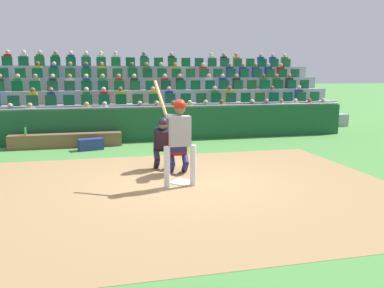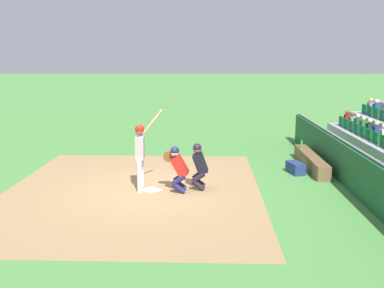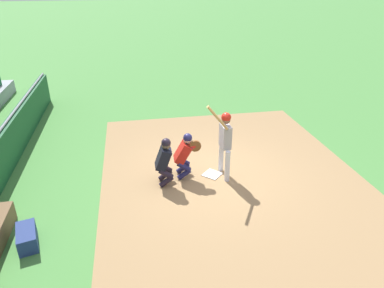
% 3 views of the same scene
% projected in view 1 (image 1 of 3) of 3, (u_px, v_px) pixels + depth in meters
% --- Properties ---
extents(ground_plane, '(160.00, 160.00, 0.00)m').
position_uv_depth(ground_plane, '(182.00, 183.00, 8.49)').
color(ground_plane, '#4A8A3F').
extents(infield_dirt_patch, '(8.83, 7.02, 0.01)m').
position_uv_depth(infield_dirt_patch, '(187.00, 189.00, 8.01)').
color(infield_dirt_patch, '#9E7B50').
rests_on(infield_dirt_patch, ground_plane).
extents(home_plate_marker, '(0.62, 0.62, 0.02)m').
position_uv_depth(home_plate_marker, '(182.00, 182.00, 8.49)').
color(home_plate_marker, white).
rests_on(home_plate_marker, infield_dirt_patch).
extents(batter_at_plate, '(0.79, 0.74, 2.19)m').
position_uv_depth(batter_at_plate, '(179.00, 133.00, 8.00)').
color(batter_at_plate, silver).
rests_on(batter_at_plate, ground_plane).
extents(catcher_crouching, '(0.49, 0.71, 1.27)m').
position_uv_depth(catcher_crouching, '(178.00, 144.00, 9.09)').
color(catcher_crouching, '#211F4F').
rests_on(catcher_crouching, ground_plane).
extents(home_plate_umpire, '(0.48, 0.47, 1.30)m').
position_uv_depth(home_plate_umpire, '(163.00, 141.00, 9.57)').
color(home_plate_umpire, black).
rests_on(home_plate_umpire, ground_plane).
extents(dugout_wall, '(14.95, 0.24, 1.23)m').
position_uv_depth(dugout_wall, '(148.00, 124.00, 13.65)').
color(dugout_wall, '#164D29').
rests_on(dugout_wall, ground_plane).
extents(dugout_bench, '(3.48, 0.40, 0.44)m').
position_uv_depth(dugout_bench, '(66.00, 141.00, 12.56)').
color(dugout_bench, brown).
rests_on(dugout_bench, ground_plane).
extents(water_bottle_on_bench, '(0.07, 0.07, 0.25)m').
position_uv_depth(water_bottle_on_bench, '(25.00, 131.00, 12.15)').
color(water_bottle_on_bench, green).
rests_on(water_bottle_on_bench, dugout_bench).
extents(equipment_duffel_bag, '(0.80, 0.53, 0.35)m').
position_uv_depth(equipment_duffel_bag, '(91.00, 144.00, 12.12)').
color(equipment_duffel_bag, navy).
rests_on(equipment_duffel_bag, ground_plane).
extents(bleacher_stand, '(18.51, 4.93, 3.41)m').
position_uv_depth(bleacher_stand, '(134.00, 102.00, 18.18)').
color(bleacher_stand, '#949BA1').
rests_on(bleacher_stand, ground_plane).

